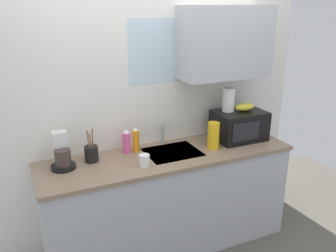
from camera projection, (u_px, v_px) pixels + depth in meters
name	position (u px, v px, depth m)	size (l,w,h in m)	color
kitchen_wall_assembly	(165.00, 93.00, 3.19)	(2.95, 0.42, 2.50)	white
counter_unit	(168.00, 199.00, 3.17)	(2.18, 0.63, 0.90)	#B2B7BC
sink_faucet	(162.00, 133.00, 3.22)	(0.03, 0.03, 0.20)	#B2B5BA
microwave	(239.00, 125.00, 3.32)	(0.46, 0.35, 0.27)	black
banana_bunch	(245.00, 107.00, 3.29)	(0.20, 0.11, 0.07)	gold
paper_towel_roll	(228.00, 100.00, 3.25)	(0.11, 0.11, 0.22)	white
coffee_maker	(62.00, 155.00, 2.75)	(0.19, 0.21, 0.28)	black
dish_soap_bottle_orange	(136.00, 140.00, 3.04)	(0.06, 0.06, 0.23)	orange
dish_soap_bottle_pink	(126.00, 141.00, 3.02)	(0.07, 0.07, 0.21)	#E55999
cereal_canister	(213.00, 135.00, 3.11)	(0.10, 0.10, 0.24)	gold
mug_white	(144.00, 160.00, 2.79)	(0.08, 0.08, 0.10)	white
utensil_crock	(91.00, 153.00, 2.86)	(0.11, 0.11, 0.28)	black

